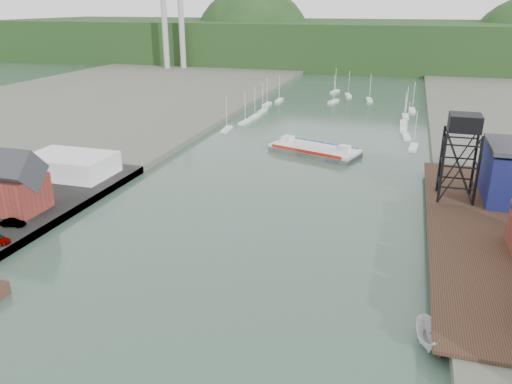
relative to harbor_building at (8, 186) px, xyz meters
The scene contains 11 objects.
ground 51.97m from the harbor_building, 35.54° to the right, with size 600.00×600.00×0.00m, color #2E483C.
east_pier 80.52m from the harbor_building, 10.75° to the left, with size 14.00×70.00×2.45m.
harbor_building is the anchor object (origin of this frame).
white_shed 20.22m from the harbor_building, 95.71° to the left, with size 18.00×12.00×4.50m, color silver.
lift_tower 82.49m from the harbor_building, 19.98° to the left, with size 6.50×6.50×16.00m.
marina_sailboats 116.48m from the harbor_building, 68.79° to the left, with size 57.71×92.65×0.90m.
smokestacks 213.72m from the harbor_building, 107.54° to the left, with size 11.20×8.20×60.00m.
distant_hills 274.04m from the harbor_building, 82.02° to the left, with size 500.00×120.00×80.00m.
chain_ferry 73.00m from the harbor_building, 52.02° to the left, with size 24.84×16.23×3.32m.
motorboat 73.55m from the harbor_building, 12.68° to the right, with size 2.34×6.21×2.40m, color silver.
car_west_b 8.98m from the harbor_building, 47.61° to the right, with size 1.38×3.96×1.30m, color #999999.
Camera 1 is at (24.63, -37.15, 36.71)m, focal length 35.00 mm.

